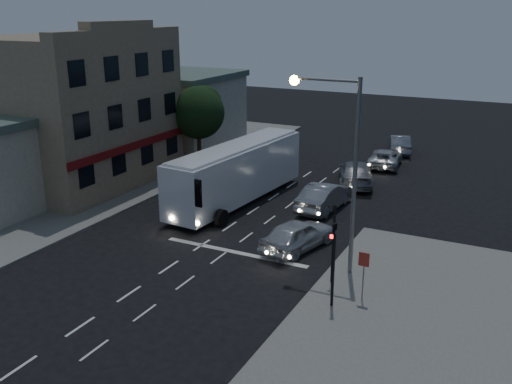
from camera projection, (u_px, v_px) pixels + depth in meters
The scene contains 17 objects.
ground at pixel (180, 259), 28.23m from camera, with size 120.00×120.00×0.00m, color black.
sidewalk_near at pixel (436, 374), 19.28m from camera, with size 12.00×24.00×0.12m, color slate.
sidewalk_far at pixel (90, 182), 40.55m from camera, with size 12.00×50.00×0.12m, color slate.
road_markings at pixel (235, 241), 30.50m from camera, with size 8.00×30.55×0.01m.
tour_bus at pixel (237, 171), 36.04m from camera, with size 3.54×12.36×3.74m.
car_suv at pixel (298, 235), 29.23m from camera, with size 1.88×4.67×1.59m, color silver.
car_sedan_a at pixel (324, 197), 35.02m from camera, with size 1.76×5.03×1.66m, color #9A9B9E.
car_sedan_b at pixel (355, 173), 40.04m from camera, with size 2.31×5.67×1.65m, color gray.
car_sedan_c at pixel (385, 158), 44.63m from camera, with size 2.26×4.91×1.36m, color silver.
car_extra at pixel (399, 144), 48.83m from camera, with size 1.63×4.67×1.54m, color gray.
traffic_signal_main at pixel (333, 235), 24.92m from camera, with size 0.25×0.35×4.10m.
traffic_signal_side at pixel (334, 254), 22.94m from camera, with size 0.18×0.15×4.10m.
regulatory_sign at pixel (364, 269), 23.58m from camera, with size 0.45×0.12×2.20m.
streetlight at pixel (342, 154), 25.22m from camera, with size 3.32×0.44×9.00m.
main_building at pixel (73, 110), 39.39m from camera, with size 10.12×12.00×11.00m.
low_building_north at pixel (178, 110), 49.95m from camera, with size 9.40×9.40×6.50m.
street_tree at pixel (198, 110), 43.13m from camera, with size 4.00×4.00×6.20m.
Camera 1 is at (14.90, -21.43, 11.88)m, focal length 40.00 mm.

